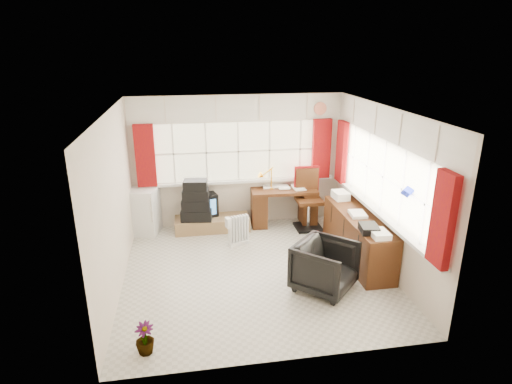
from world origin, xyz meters
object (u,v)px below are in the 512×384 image
at_px(office_chair, 325,267).
at_px(mini_fridge, 144,211).
at_px(credenza, 358,236).
at_px(crt_tv, 203,204).
at_px(tv_bench, 212,223).
at_px(radiator, 239,233).
at_px(desk_lamp, 271,174).
at_px(desk, 283,204).
at_px(task_chair, 308,196).

distance_m(office_chair, mini_fridge, 3.64).
distance_m(credenza, mini_fridge, 3.87).
xyz_separation_m(office_chair, mini_fridge, (-2.70, 2.44, 0.07)).
bearing_deg(crt_tv, tv_bench, -45.28).
bearing_deg(radiator, desk_lamp, 48.29).
bearing_deg(credenza, radiator, 156.83).
xyz_separation_m(desk, crt_tv, (-1.56, 0.08, 0.07)).
height_order(desk_lamp, mini_fridge, desk_lamp).
bearing_deg(tv_bench, radiator, -60.23).
relative_size(desk, credenza, 0.65).
bearing_deg(tv_bench, task_chair, -3.54).
height_order(desk_lamp, tv_bench, desk_lamp).
distance_m(desk_lamp, credenza, 2.08).
height_order(desk_lamp, crt_tv, desk_lamp).
relative_size(office_chair, radiator, 1.46).
relative_size(credenza, mini_fridge, 2.32).
xyz_separation_m(desk_lamp, credenza, (1.12, -1.64, -0.64)).
distance_m(desk_lamp, radiator, 1.38).
bearing_deg(task_chair, tv_bench, 176.46).
bearing_deg(office_chair, task_chair, 33.89).
bearing_deg(radiator, credenza, -23.17).
height_order(desk, desk_lamp, desk_lamp).
xyz_separation_m(desk_lamp, tv_bench, (-1.16, -0.12, -0.90)).
xyz_separation_m(radiator, mini_fridge, (-1.66, 0.80, 0.21)).
xyz_separation_m(crt_tv, mini_fridge, (-1.09, -0.08, -0.04)).
bearing_deg(desk, radiator, -140.95).
xyz_separation_m(task_chair, credenza, (0.45, -1.41, -0.24)).
relative_size(credenza, tv_bench, 1.43).
xyz_separation_m(desk, task_chair, (0.43, -0.19, 0.22)).
xyz_separation_m(desk, desk_lamp, (-0.24, 0.04, 0.62)).
relative_size(credenza, crt_tv, 3.41).
bearing_deg(desk, credenza, -61.22).
height_order(crt_tv, mini_fridge, mini_fridge).
relative_size(task_chair, office_chair, 1.48).
bearing_deg(office_chair, crt_tv, 75.91).
bearing_deg(desk, desk_lamp, 170.66).
bearing_deg(mini_fridge, desk_lamp, 0.94).
distance_m(desk, crt_tv, 1.56).
bearing_deg(credenza, desk_lamp, 124.28).
relative_size(desk, tv_bench, 0.92).
bearing_deg(tv_bench, credenza, -33.70).
bearing_deg(credenza, task_chair, 107.86).
height_order(desk_lamp, credenza, desk_lamp).
height_order(radiator, mini_fridge, mini_fridge).
bearing_deg(crt_tv, radiator, -57.04).
distance_m(radiator, tv_bench, 0.84).
distance_m(desk, tv_bench, 1.43).
distance_m(office_chair, radiator, 1.95).
distance_m(task_chair, credenza, 1.50).
bearing_deg(credenza, crt_tv, 145.42).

